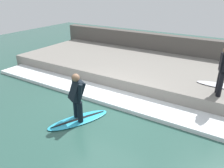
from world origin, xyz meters
TOP-DOWN VIEW (x-y plane):
  - ground_plane at (0.00, 0.00)m, footprint 28.00×28.00m
  - concrete_ledge at (3.67, 0.00)m, footprint 4.40×12.23m
  - back_wall at (6.12, 0.00)m, footprint 0.50×12.84m
  - wave_foam_crest at (0.91, 0.00)m, footprint 1.11×11.62m
  - surfboard_riding at (-0.78, 0.26)m, footprint 1.94×1.34m
  - surfer_riding at (-0.78, 0.26)m, footprint 0.55×0.59m
  - surfer_waiting_near at (2.07, -3.06)m, footprint 0.50×0.30m
  - surfboard_waiting_near at (2.80, -3.17)m, footprint 0.60×1.80m

SIDE VIEW (x-z plane):
  - ground_plane at x=0.00m, z-range 0.00..0.00m
  - surfboard_riding at x=-0.78m, z-range 0.00..0.06m
  - wave_foam_crest at x=0.91m, z-range 0.00..0.13m
  - concrete_ledge at x=3.67m, z-range 0.00..0.53m
  - surfboard_waiting_near at x=2.80m, z-range 0.53..0.59m
  - back_wall at x=6.12m, z-range 0.00..1.39m
  - surfer_riding at x=-0.78m, z-range 0.14..1.57m
  - surfer_waiting_near at x=2.07m, z-range 0.63..2.16m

